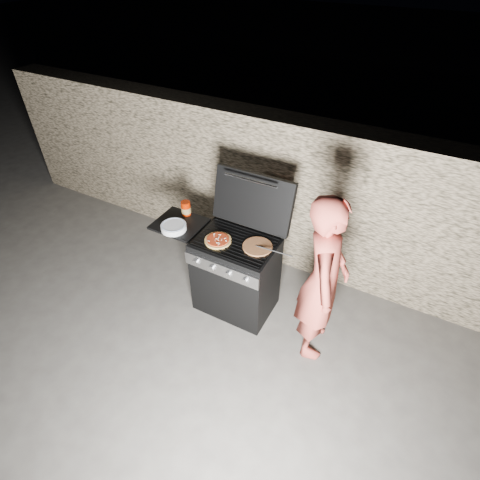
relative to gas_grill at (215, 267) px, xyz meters
The scene contains 10 objects.
ground 0.52m from the gas_grill, ahead, with size 50.00×50.00×0.00m, color #413D38.
stone_wall 1.17m from the gas_grill, 76.61° to the left, with size 8.00×0.35×1.80m, color tan.
gas_grill is the anchor object (origin of this frame).
pizza_topped 0.49m from the gas_grill, 37.67° to the right, with size 0.26×0.26×0.03m, color tan, non-canonical shape.
pizza_plain 0.66m from the gas_grill, ahead, with size 0.29×0.29×0.02m, color #C87D48.
sauce_jar 0.71m from the gas_grill, 159.11° to the left, with size 0.10×0.10×0.15m, color #8E1700.
blue_carton 0.73m from the gas_grill, 157.12° to the left, with size 0.06×0.04×0.13m, color #194CB4.
plate_stack 0.63m from the gas_grill, 163.68° to the right, with size 0.26×0.26×0.06m, color silver.
person 1.23m from the gas_grill, ahead, with size 0.63×0.41×1.73m, color #B04236.
tongs 0.82m from the gas_grill, ahead, with size 0.01×0.01×0.42m, color black.
Camera 1 is at (1.38, -2.46, 3.21)m, focal length 28.00 mm.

